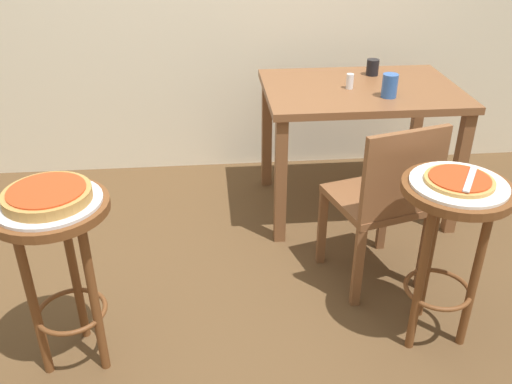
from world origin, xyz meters
name	(u,v)px	position (x,y,z in m)	size (l,w,h in m)	color
ground_plane	(229,318)	(0.00, 0.00, 0.00)	(6.00, 6.00, 0.00)	brown
stool_foreground	(450,227)	(0.87, -0.18, 0.55)	(0.42, 0.42, 0.74)	brown
serving_plate_foreground	(459,184)	(0.87, -0.18, 0.75)	(0.36, 0.36, 0.01)	white
pizza_foreground	(459,180)	(0.87, -0.18, 0.76)	(0.26, 0.26, 0.02)	tan
stool_middle	(58,247)	(-0.63, -0.17, 0.55)	(0.42, 0.42, 0.74)	brown
serving_plate_middle	(49,202)	(-0.63, -0.17, 0.75)	(0.37, 0.37, 0.01)	silver
pizza_middle	(47,195)	(-0.63, -0.17, 0.78)	(0.31, 0.31, 0.05)	#B78442
dining_table	(360,106)	(0.80, 0.95, 0.64)	(1.07, 0.76, 0.76)	brown
cup_near_edge	(390,86)	(0.90, 0.78, 0.82)	(0.08, 0.08, 0.12)	#3360B2
cup_far_edge	(373,67)	(0.91, 1.16, 0.80)	(0.07, 0.07, 0.09)	black
condiment_shaker	(350,81)	(0.72, 0.93, 0.80)	(0.04, 0.04, 0.08)	white
wooden_chair	(385,199)	(0.74, 0.21, 0.47)	(0.49, 0.49, 0.85)	brown
pizza_server_knife	(470,179)	(0.90, -0.20, 0.78)	(0.22, 0.02, 0.01)	silver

